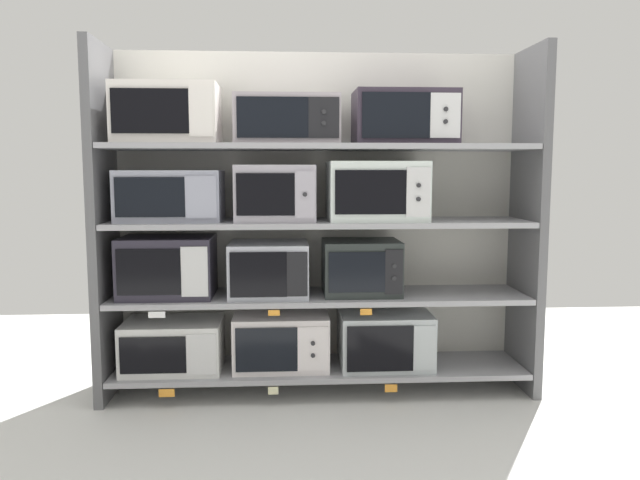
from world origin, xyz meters
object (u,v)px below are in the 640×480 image
at_px(microwave_5, 361,267).
at_px(microwave_7, 275,193).
at_px(microwave_0, 174,345).
at_px(microwave_4, 269,269).
at_px(microwave_11, 404,118).
at_px(microwave_9, 167,114).
at_px(microwave_3, 168,267).
at_px(microwave_10, 287,120).
at_px(microwave_6, 171,196).
at_px(microwave_8, 376,191).
at_px(microwave_2, 385,339).
at_px(microwave_1, 281,341).

distance_m(microwave_5, microwave_7, 0.64).
bearing_deg(microwave_7, microwave_0, 180.00).
bearing_deg(microwave_0, microwave_4, -0.04).
height_order(microwave_4, microwave_11, microwave_11).
bearing_deg(microwave_11, microwave_9, 179.98).
bearing_deg(microwave_3, microwave_4, -0.03).
height_order(microwave_3, microwave_10, microwave_10).
height_order(microwave_6, microwave_11, microwave_11).
bearing_deg(microwave_11, microwave_8, 179.86).
height_order(microwave_6, microwave_8, microwave_8).
distance_m(microwave_2, microwave_3, 1.31).
height_order(microwave_2, microwave_11, microwave_11).
bearing_deg(microwave_11, microwave_4, 180.00).
bearing_deg(microwave_0, microwave_10, -0.03).
relative_size(microwave_0, microwave_2, 1.05).
distance_m(microwave_4, microwave_10, 0.84).
bearing_deg(microwave_10, microwave_0, 179.97).
relative_size(microwave_3, microwave_7, 1.16).
bearing_deg(microwave_7, microwave_8, 0.00).
distance_m(microwave_5, microwave_9, 1.37).
bearing_deg(microwave_9, microwave_4, -0.04).
distance_m(microwave_1, microwave_9, 1.42).
xyz_separation_m(microwave_4, microwave_11, (0.76, -0.00, 0.85)).
bearing_deg(microwave_10, microwave_9, 179.97).
bearing_deg(microwave_10, microwave_4, -179.98).
relative_size(microwave_2, microwave_10, 0.91).
xyz_separation_m(microwave_5, microwave_11, (0.24, -0.00, 0.84)).
bearing_deg(microwave_3, microwave_1, -0.02).
bearing_deg(microwave_0, microwave_3, -179.78).
bearing_deg(microwave_5, microwave_1, -179.97).
bearing_deg(microwave_3, microwave_6, -0.11).
relative_size(microwave_1, microwave_4, 1.22).
relative_size(microwave_0, microwave_4, 1.24).
bearing_deg(microwave_1, microwave_0, 179.97).
distance_m(microwave_5, microwave_8, 0.44).
xyz_separation_m(microwave_3, microwave_8, (1.17, 0.00, 0.42)).
xyz_separation_m(microwave_2, microwave_4, (-0.67, 0.00, 0.42)).
bearing_deg(microwave_5, microwave_0, 180.00).
bearing_deg(microwave_9, microwave_8, -0.00).
relative_size(microwave_0, microwave_11, 0.97).
bearing_deg(microwave_11, microwave_1, 179.99).
height_order(microwave_1, microwave_11, microwave_11).
relative_size(microwave_1, microwave_11, 0.96).
bearing_deg(microwave_4, microwave_3, 179.97).
height_order(microwave_3, microwave_8, microwave_8).
distance_m(microwave_0, microwave_10, 1.42).
xyz_separation_m(microwave_1, microwave_11, (0.70, -0.00, 1.26)).
height_order(microwave_8, microwave_11, microwave_11).
height_order(microwave_2, microwave_6, microwave_6).
bearing_deg(microwave_7, microwave_4, -179.50).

